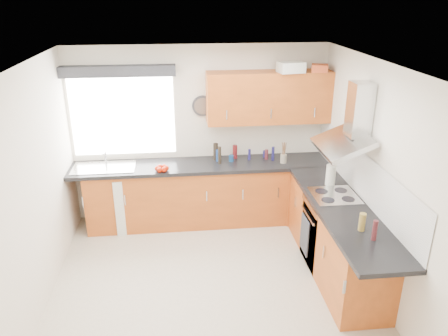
{
  "coord_description": "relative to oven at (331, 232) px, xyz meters",
  "views": [
    {
      "loc": [
        -0.3,
        -4.16,
        3.17
      ],
      "look_at": [
        0.25,
        0.85,
        1.1
      ],
      "focal_mm": 35.0,
      "sensor_mm": 36.0,
      "label": 1
    }
  ],
  "objects": [
    {
      "name": "upper_cabinets",
      "position": [
        -0.55,
        1.32,
        1.38
      ],
      "size": [
        1.7,
        0.35,
        0.7
      ],
      "primitive_type": "cube",
      "color": "#9B4617",
      "rests_on": "wall_back"
    },
    {
      "name": "wall_front",
      "position": [
        -1.5,
        -2.1,
        0.82
      ],
      "size": [
        3.6,
        0.02,
        2.5
      ],
      "primitive_type": "cube",
      "color": "silver",
      "rests_on": "ground_plane"
    },
    {
      "name": "worktop_back",
      "position": [
        -1.5,
        1.2,
        0.46
      ],
      "size": [
        3.6,
        0.62,
        0.05
      ],
      "primitive_type": "cube",
      "color": "black",
      "rests_on": "base_cab_back"
    },
    {
      "name": "storage_box",
      "position": [
        0.1,
        1.22,
        1.77
      ],
      "size": [
        0.25,
        0.23,
        0.1
      ],
      "primitive_type": "cube",
      "rotation": [
        0.0,
        0.0,
        -0.29
      ],
      "color": "#C44A22",
      "rests_on": "upper_cabinets"
    },
    {
      "name": "utensil_pot",
      "position": [
        -0.35,
        1.11,
        0.55
      ],
      "size": [
        0.09,
        0.09,
        0.12
      ],
      "primitive_type": "cylinder",
      "rotation": [
        0.0,
        0.0,
        -0.01
      ],
      "color": "gray",
      "rests_on": "worktop_back"
    },
    {
      "name": "window_blind",
      "position": [
        -2.55,
        1.4,
        1.76
      ],
      "size": [
        1.5,
        0.18,
        0.14
      ],
      "primitive_type": "cube",
      "color": "#28292E",
      "rests_on": "wall_back"
    },
    {
      "name": "sink",
      "position": [
        -2.83,
        1.2,
        0.52
      ],
      "size": [
        0.84,
        0.46,
        0.1
      ],
      "primitive_type": null,
      "color": "silver",
      "rests_on": "worktop_back"
    },
    {
      "name": "jar_5",
      "position": [
        -1.24,
        1.17,
        0.61
      ],
      "size": [
        0.05,
        0.05,
        0.25
      ],
      "primitive_type": "cylinder",
      "color": "black",
      "rests_on": "worktop_back"
    },
    {
      "name": "casserole",
      "position": [
        -0.29,
        1.22,
        1.79
      ],
      "size": [
        0.36,
        0.29,
        0.14
      ],
      "primitive_type": "cube",
      "rotation": [
        0.0,
        0.0,
        0.16
      ],
      "color": "silver",
      "rests_on": "upper_cabinets"
    },
    {
      "name": "window",
      "position": [
        -2.55,
        1.49,
        1.12
      ],
      "size": [
        1.4,
        0.02,
        1.1
      ],
      "primitive_type": "cube",
      "color": "silver",
      "rests_on": "wall_back"
    },
    {
      "name": "extractor_hood",
      "position": [
        0.1,
        -0.0,
        1.34
      ],
      "size": [
        0.52,
        0.78,
        0.66
      ],
      "primitive_type": null,
      "color": "silver",
      "rests_on": "wall_right"
    },
    {
      "name": "tomato_cluster",
      "position": [
        -2.04,
        1.0,
        0.52
      ],
      "size": [
        0.19,
        0.19,
        0.07
      ],
      "primitive_type": null,
      "rotation": [
        0.0,
        0.0,
        -0.21
      ],
      "color": "#B71701",
      "rests_on": "worktop_back"
    },
    {
      "name": "wall_left",
      "position": [
        -3.3,
        -0.3,
        0.82
      ],
      "size": [
        0.02,
        3.6,
        2.5
      ],
      "primitive_type": "cube",
      "color": "silver",
      "rests_on": "ground_plane"
    },
    {
      "name": "bottle_1",
      "position": [
        -0.0,
        -0.79,
        0.58
      ],
      "size": [
        0.07,
        0.07,
        0.19
      ],
      "primitive_type": "cylinder",
      "color": "olive",
      "rests_on": "worktop_right"
    },
    {
      "name": "wall_right",
      "position": [
        0.3,
        -0.3,
        0.82
      ],
      "size": [
        0.02,
        3.6,
        2.5
      ],
      "primitive_type": "cube",
      "color": "silver",
      "rests_on": "ground_plane"
    },
    {
      "name": "jar_1",
      "position": [
        -1.26,
        1.27,
        0.57
      ],
      "size": [
        0.04,
        0.04,
        0.17
      ],
      "primitive_type": "cylinder",
      "color": "navy",
      "rests_on": "worktop_back"
    },
    {
      "name": "jar_6",
      "position": [
        -1.07,
        1.25,
        0.53
      ],
      "size": [
        0.07,
        0.07,
        0.09
      ],
      "primitive_type": "cylinder",
      "color": "navy",
      "rests_on": "worktop_back"
    },
    {
      "name": "jar_2",
      "position": [
        -0.56,
        1.28,
        0.56
      ],
      "size": [
        0.05,
        0.05,
        0.14
      ],
      "primitive_type": "cylinder",
      "color": "#531D23",
      "rests_on": "worktop_back"
    },
    {
      "name": "base_cab_right",
      "position": [
        0.01,
        -0.15,
        0.01
      ],
      "size": [
        0.58,
        2.1,
        0.86
      ],
      "primitive_type": "cube",
      "color": "#9B4617",
      "rests_on": "ground_plane"
    },
    {
      "name": "ceiling",
      "position": [
        -1.5,
        -0.3,
        2.08
      ],
      "size": [
        3.6,
        3.6,
        0.02
      ],
      "primitive_type": "cube",
      "color": "white",
      "rests_on": "wall_back"
    },
    {
      "name": "jar_3",
      "position": [
        -0.56,
        1.36,
        0.53
      ],
      "size": [
        0.06,
        0.06,
        0.1
      ],
      "primitive_type": "cylinder",
      "color": "navy",
      "rests_on": "worktop_back"
    },
    {
      "name": "base_cab_corner",
      "position": [
        0.0,
        1.2,
        0.01
      ],
      "size": [
        0.6,
        0.6,
        0.86
      ],
      "primitive_type": "cube",
      "color": "#9B4617",
      "rests_on": "ground_plane"
    },
    {
      "name": "jar_0",
      "position": [
        -1.0,
        1.37,
        0.58
      ],
      "size": [
        0.07,
        0.07,
        0.19
      ],
      "primitive_type": "cylinder",
      "color": "#581214",
      "rests_on": "worktop_back"
    },
    {
      "name": "bottle_0",
      "position": [
        0.05,
        -0.98,
        0.59
      ],
      "size": [
        0.05,
        0.05,
        0.21
      ],
      "primitive_type": "cylinder",
      "color": "#4C1B1F",
      "rests_on": "worktop_right"
    },
    {
      "name": "kitchen_roll",
      "position": [
        0.05,
        0.32,
        0.62
      ],
      "size": [
        0.14,
        0.14,
        0.26
      ],
      "primitive_type": "cylinder",
      "rotation": [
        0.0,
        0.0,
        0.23
      ],
      "color": "silver",
      "rests_on": "worktop_right"
    },
    {
      "name": "worktop_right",
      "position": [
        0.0,
        -0.3,
        0.46
      ],
      "size": [
        0.62,
        2.42,
        0.05
      ],
      "primitive_type": "cube",
      "color": "black",
      "rests_on": "base_cab_right"
    },
    {
      "name": "washing_machine",
      "position": [
        -2.5,
        1.22,
        -0.02
      ],
      "size": [
        0.68,
        0.67,
        0.81
      ],
      "primitive_type": "cube",
      "rotation": [
        0.0,
        0.0,
        0.29
      ],
      "color": "silver",
      "rests_on": "ground_plane"
    },
    {
      "name": "jar_8",
      "position": [
        -1.28,
        1.33,
        0.61
      ],
      "size": [
        0.07,
        0.07,
        0.25
      ],
      "primitive_type": "cylinder",
      "color": "black",
      "rests_on": "worktop_back"
    },
    {
      "name": "jar_4",
      "position": [
        -0.81,
        1.29,
        0.56
      ],
      "size": [
        0.04,
        0.04,
        0.16
      ],
      "primitive_type": "cylinder",
      "color": "#1D1853",
      "rests_on": "worktop_back"
    },
    {
      "name": "wall_back",
      "position": [
        -1.5,
        1.5,
        0.82
      ],
      "size": [
        3.6,
        0.02,
        2.5
      ],
      "primitive_type": "cube",
      "color": "silver",
      "rests_on": "ground_plane"
    },
    {
      "name": "base_cab_back",
      "position": [
        -1.6,
        1.21,
        0.01
      ],
      "size": [
        3.0,
        0.58,
        0.86
      ],
      "primitive_type": "cube",
      "color": "#9B4617",
      "rests_on": "ground_plane"
    },
    {
      "name": "oven",
      "position": [
        0.0,
        0.0,
        0.0
      ],
      "size": [
        0.56,
        0.58,
        0.85
      ],
      "primitive_type": "cube",
      "color": "black",
      "rests_on": "ground_plane"
    },
    {
      "name": "ground_plane",
      "position": [
        -1.5,
        -0.3,
        -0.42
      ],
      "size": [
        3.6,
        3.6,
        0.0
      ],
      "primitive_type": "plane",
      "color": "beige"
    },
    {
      "name": "hob_plate",
      "position": [
        0.0,
        0.0,
        0.49
      ],
      "size": [
        0.52,
        0.52,
        0.01
      ],
      "primitive_type": "cube",
      "color": "silver",
      "rests_on": "worktop_right"
    },
    {
      "name": "wall_clock",
      "position": [
        -1.45,
        1.46,
        1.24
      ],
      "size": [
        0.29,
        0.04,
        0.29
      ],
      "primitive_type": "cylinder",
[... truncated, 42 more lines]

